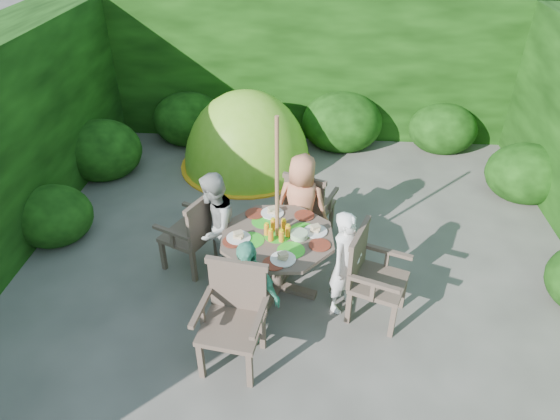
# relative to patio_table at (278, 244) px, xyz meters

# --- Properties ---
(ground) EXTENTS (60.00, 60.00, 0.00)m
(ground) POSITION_rel_patio_table_xyz_m (0.24, 0.62, -0.65)
(ground) COLOR #4D4B45
(ground) RESTS_ON ground
(hedge_enclosure) EXTENTS (9.00, 9.00, 2.50)m
(hedge_enclosure) POSITION_rel_patio_table_xyz_m (0.24, 1.95, 0.60)
(hedge_enclosure) COLOR black
(hedge_enclosure) RESTS_ON ground
(patio_table) EXTENTS (1.68, 1.68, 0.93)m
(patio_table) POSITION_rel_patio_table_xyz_m (0.00, 0.00, 0.00)
(patio_table) COLOR #45362D
(patio_table) RESTS_ON ground
(parasol_pole) EXTENTS (0.06, 0.06, 2.20)m
(parasol_pole) POSITION_rel_patio_table_xyz_m (-0.00, 0.00, 0.45)
(parasol_pole) COLOR #925C3A
(parasol_pole) RESTS_ON ground
(garden_chair_right) EXTENTS (0.73, 0.77, 1.04)m
(garden_chair_right) POSITION_rel_patio_table_xyz_m (1.03, -0.32, -0.10)
(garden_chair_right) COLOR #45362D
(garden_chair_right) RESTS_ON ground
(garden_chair_left) EXTENTS (0.74, 0.78, 1.01)m
(garden_chair_left) POSITION_rel_patio_table_xyz_m (-1.05, 0.32, -0.11)
(garden_chair_left) COLOR #45362D
(garden_chair_left) RESTS_ON ground
(garden_chair_back) EXTENTS (0.73, 0.69, 0.98)m
(garden_chair_back) POSITION_rel_patio_table_xyz_m (0.32, 1.04, -0.13)
(garden_chair_back) COLOR #45362D
(garden_chair_back) RESTS_ON ground
(garden_chair_front) EXTENTS (0.71, 0.65, 1.05)m
(garden_chair_front) POSITION_rel_patio_table_xyz_m (-0.35, -1.03, -0.09)
(garden_chair_front) COLOR #45362D
(garden_chair_front) RESTS_ON ground
(child_right) EXTENTS (0.52, 0.55, 1.26)m
(child_right) POSITION_rel_patio_table_xyz_m (0.76, -0.24, -0.03)
(child_right) COLOR white
(child_right) RESTS_ON ground
(child_left) EXTENTS (0.58, 0.71, 1.37)m
(child_left) POSITION_rel_patio_table_xyz_m (-0.77, 0.24, 0.03)
(child_left) COLOR #A7A9A3
(child_left) RESTS_ON ground
(child_back) EXTENTS (0.76, 0.58, 1.38)m
(child_back) POSITION_rel_patio_table_xyz_m (0.24, 0.76, 0.03)
(child_back) COLOR #D47C57
(child_back) RESTS_ON ground
(child_front) EXTENTS (0.79, 0.58, 1.25)m
(child_front) POSITION_rel_patio_table_xyz_m (-0.25, -0.76, -0.03)
(child_front) COLOR #4BB090
(child_front) RESTS_ON ground
(dome_tent) EXTENTS (2.29, 2.29, 2.58)m
(dome_tent) POSITION_rel_patio_table_xyz_m (-0.76, 3.01, -0.65)
(dome_tent) COLOR #7BC626
(dome_tent) RESTS_ON ground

